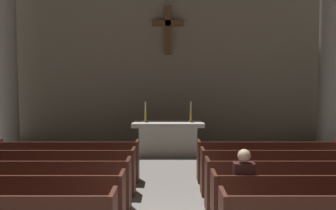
% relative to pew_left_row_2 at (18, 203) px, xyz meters
% --- Properties ---
extents(pew_left_row_2, '(3.29, 0.50, 0.95)m').
position_rel_pew_left_row_2_xyz_m(pew_left_row_2, '(0.00, 0.00, 0.00)').
color(pew_left_row_2, '#4C2319').
rests_on(pew_left_row_2, ground).
extents(pew_left_row_3, '(3.29, 0.50, 0.95)m').
position_rel_pew_left_row_2_xyz_m(pew_left_row_3, '(0.00, 1.00, 0.00)').
color(pew_left_row_3, '#4C2319').
rests_on(pew_left_row_3, ground).
extents(pew_left_row_4, '(3.29, 0.50, 0.95)m').
position_rel_pew_left_row_2_xyz_m(pew_left_row_4, '(0.00, 1.99, 0.00)').
color(pew_left_row_4, '#4C2319').
rests_on(pew_left_row_4, ground).
extents(pew_left_row_5, '(3.29, 0.50, 0.95)m').
position_rel_pew_left_row_2_xyz_m(pew_left_row_5, '(0.00, 2.99, 0.00)').
color(pew_left_row_5, '#4C2319').
rests_on(pew_left_row_5, ground).
extents(pew_right_row_2, '(3.29, 0.50, 0.95)m').
position_rel_pew_left_row_2_xyz_m(pew_right_row_2, '(4.65, 0.00, 0.00)').
color(pew_right_row_2, '#4C2319').
rests_on(pew_right_row_2, ground).
extents(pew_right_row_3, '(3.29, 0.50, 0.95)m').
position_rel_pew_left_row_2_xyz_m(pew_right_row_3, '(4.65, 1.00, 0.00)').
color(pew_right_row_3, '#4C2319').
rests_on(pew_right_row_3, ground).
extents(pew_right_row_4, '(3.29, 0.50, 0.95)m').
position_rel_pew_left_row_2_xyz_m(pew_right_row_4, '(4.65, 1.99, 0.00)').
color(pew_right_row_4, '#4C2319').
rests_on(pew_right_row_4, ground).
extents(pew_right_row_5, '(3.29, 0.50, 0.95)m').
position_rel_pew_left_row_2_xyz_m(pew_right_row_5, '(4.65, 2.99, 0.00)').
color(pew_right_row_5, '#4C2319').
rests_on(pew_right_row_5, ground).
extents(column_left_third, '(1.00, 1.00, 6.78)m').
position_rel_pew_left_row_2_xyz_m(column_left_third, '(-2.94, 6.93, 2.83)').
color(column_left_third, gray).
rests_on(column_left_third, ground).
extents(column_right_third, '(1.00, 1.00, 6.78)m').
position_rel_pew_left_row_2_xyz_m(column_right_third, '(7.59, 6.93, 2.83)').
color(column_right_third, gray).
rests_on(column_right_third, ground).
extents(altar, '(2.20, 0.90, 1.01)m').
position_rel_pew_left_row_2_xyz_m(altar, '(2.33, 6.11, 0.06)').
color(altar, '#BCB7AD').
rests_on(altar, ground).
extents(candlestick_left, '(0.16, 0.16, 0.63)m').
position_rel_pew_left_row_2_xyz_m(candlestick_left, '(1.63, 6.11, 0.73)').
color(candlestick_left, '#B79338').
rests_on(candlestick_left, altar).
extents(candlestick_right, '(0.16, 0.16, 0.63)m').
position_rel_pew_left_row_2_xyz_m(candlestick_right, '(3.03, 6.11, 0.73)').
color(candlestick_right, '#B79338').
rests_on(candlestick_right, altar).
extents(apse_with_cross, '(11.60, 0.46, 7.38)m').
position_rel_pew_left_row_2_xyz_m(apse_with_cross, '(2.33, 8.51, 3.22)').
color(apse_with_cross, gray).
rests_on(apse_with_cross, ground).
extents(lone_worshipper, '(0.32, 0.43, 1.32)m').
position_rel_pew_left_row_2_xyz_m(lone_worshipper, '(3.48, 0.04, 0.22)').
color(lone_worshipper, '#26262B').
rests_on(lone_worshipper, ground).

